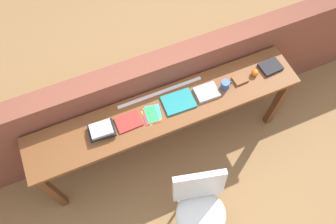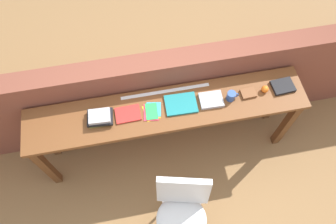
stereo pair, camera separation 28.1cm
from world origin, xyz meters
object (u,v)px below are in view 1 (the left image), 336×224
Objects in this scene: book_open_centre at (178,102)px; book_repair_rightmost at (270,67)px; magazine_cycling at (129,122)px; sports_ball_small at (255,73)px; leather_journal_brown at (240,79)px; mug at (225,85)px; pamphlet_pile_colourful at (152,114)px; chair_white_moulded at (200,205)px; book_stack_leftmost at (102,130)px.

book_repair_rightmost reaches higher than book_open_centre.
sports_ball_small reaches higher than magazine_cycling.
leather_journal_brown is 0.33m from book_repair_rightmost.
leather_journal_brown is at bearing -1.11° from magazine_cycling.
pamphlet_pile_colourful is at bearing 179.92° from mug.
sports_ball_small reaches higher than book_open_centre.
mug is (0.59, 0.80, 0.40)m from chair_white_moulded.
book_open_centre is (0.71, 0.01, -0.03)m from book_stack_leftmost.
pamphlet_pile_colourful is at bearing 178.83° from leather_journal_brown.
chair_white_moulded is at bearing -81.95° from pamphlet_pile_colourful.
magazine_cycling is 1.12× the size of pamphlet_pile_colourful.
leather_journal_brown is 0.67× the size of book_repair_rightmost.
book_stack_leftmost is (-0.56, 0.81, 0.39)m from chair_white_moulded.
book_stack_leftmost is at bearing 178.12° from leather_journal_brown.
mug is (0.71, -0.00, 0.04)m from pamphlet_pile_colourful.
mug reaches higher than leather_journal_brown.
mug is 0.32m from sports_ball_small.
book_open_centre is 0.76m from sports_ball_small.
sports_ball_small is 0.33× the size of book_repair_rightmost.
sports_ball_small is at bearing 1.03° from pamphlet_pile_colourful.
pamphlet_pile_colourful is 1.02m from sports_ball_small.
book_stack_leftmost reaches higher than sports_ball_small.
book_open_centre is at bearing 177.27° from leather_journal_brown.
book_stack_leftmost is 0.84× the size of book_open_centre.
magazine_cycling reaches higher than pamphlet_pile_colourful.
leather_journal_brown is (1.32, 0.01, -0.03)m from book_stack_leftmost.
book_repair_rightmost is (1.09, 0.83, 0.37)m from chair_white_moulded.
sports_ball_small is at bearing -1.14° from leather_journal_brown.
book_open_centre is (0.15, 0.82, 0.36)m from chair_white_moulded.
book_stack_leftmost is at bearing 178.94° from pamphlet_pile_colourful.
mug is at bearing 179.61° from book_repair_rightmost.
book_stack_leftmost reaches higher than chair_white_moulded.
leather_journal_brown is (0.87, 0.02, 0.01)m from pamphlet_pile_colourful.
book_repair_rightmost is at bearing -0.08° from leather_journal_brown.
sports_ball_small is at bearing 3.50° from mug.
leather_journal_brown reaches higher than chair_white_moulded.
mug reaches higher than magazine_cycling.
leather_journal_brown is at bearing 1.17° from book_open_centre.
sports_ball_small is at bearing -1.02° from magazine_cycling.
magazine_cycling is (-0.32, 0.81, 0.36)m from chair_white_moulded.
chair_white_moulded is 1.06m from book_stack_leftmost.
sports_ball_small is (0.32, 0.02, -0.01)m from mug.
leather_journal_brown is (1.08, 0.01, 0.00)m from magazine_cycling.
book_stack_leftmost is 0.71m from book_open_centre.
book_repair_rightmost is (0.94, 0.01, 0.00)m from book_open_centre.
book_stack_leftmost is 1.07× the size of magazine_cycling.
leather_journal_brown reaches higher than pamphlet_pile_colourful.
magazine_cycling is 0.91m from mug.
book_stack_leftmost is 1.15m from mug.
book_stack_leftmost is 1.18× the size of book_repair_rightmost.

